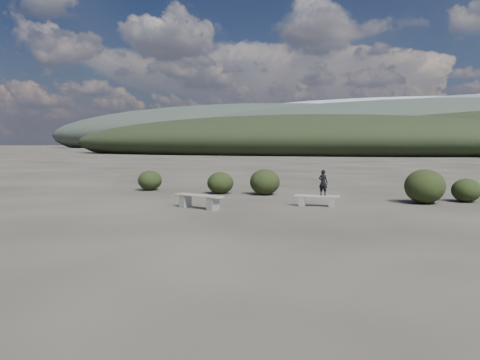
% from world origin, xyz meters
% --- Properties ---
extents(ground, '(1200.00, 1200.00, 0.00)m').
position_xyz_m(ground, '(0.00, 0.00, 0.00)').
color(ground, '#292520').
rests_on(ground, ground).
extents(bench_left, '(2.03, 0.94, 0.50)m').
position_xyz_m(bench_left, '(-2.41, 3.88, 0.30)').
color(bench_left, slate).
rests_on(bench_left, ground).
extents(bench_right, '(1.67, 0.59, 0.41)m').
position_xyz_m(bench_right, '(1.35, 6.04, 0.25)').
color(bench_right, slate).
rests_on(bench_right, ground).
extents(seated_person, '(0.39, 0.30, 0.95)m').
position_xyz_m(seated_person, '(1.57, 6.08, 0.88)').
color(seated_person, black).
rests_on(seated_person, bench_right).
extents(shrub_a, '(1.23, 1.23, 1.00)m').
position_xyz_m(shrub_a, '(-3.77, 8.76, 0.50)').
color(shrub_a, black).
rests_on(shrub_a, ground).
extents(shrub_b, '(1.36, 1.36, 1.17)m').
position_xyz_m(shrub_b, '(-1.70, 9.06, 0.58)').
color(shrub_b, black).
rests_on(shrub_b, ground).
extents(shrub_d, '(1.52, 1.52, 1.33)m').
position_xyz_m(shrub_d, '(5.02, 8.42, 0.67)').
color(shrub_d, black).
rests_on(shrub_d, ground).
extents(shrub_e, '(1.12, 1.12, 0.94)m').
position_xyz_m(shrub_e, '(6.55, 9.52, 0.47)').
color(shrub_e, black).
rests_on(shrub_e, ground).
extents(shrub_f, '(1.17, 1.17, 0.99)m').
position_xyz_m(shrub_f, '(-7.65, 8.87, 0.49)').
color(shrub_f, black).
rests_on(shrub_f, ground).
extents(mountain_ridges, '(500.00, 400.00, 56.00)m').
position_xyz_m(mountain_ridges, '(-7.48, 339.06, 10.84)').
color(mountain_ridges, black).
rests_on(mountain_ridges, ground).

